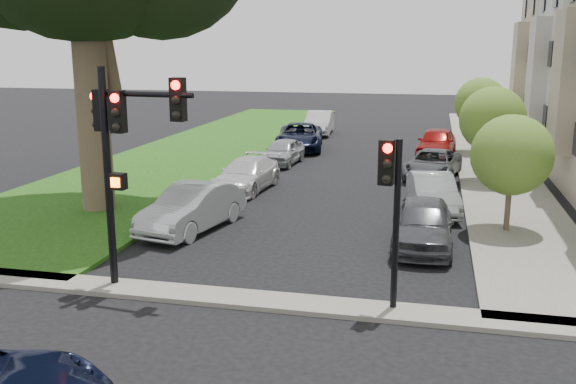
% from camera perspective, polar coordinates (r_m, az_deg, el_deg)
% --- Properties ---
extents(ground, '(140.00, 140.00, 0.00)m').
position_cam_1_polar(ground, '(13.50, -4.87, -13.00)').
color(ground, black).
rests_on(ground, ground).
extents(grass_strip, '(8.00, 44.00, 0.12)m').
position_cam_1_polar(grass_strip, '(38.22, -6.82, 4.04)').
color(grass_strip, '#183612').
rests_on(grass_strip, ground).
extents(sidewalk_right, '(3.50, 44.00, 0.12)m').
position_cam_1_polar(sidewalk_right, '(36.14, 17.45, 3.02)').
color(sidewalk_right, slate).
rests_on(sidewalk_right, ground).
extents(sidewalk_cross, '(60.00, 1.00, 0.12)m').
position_cam_1_polar(sidewalk_cross, '(15.22, -2.56, -9.62)').
color(sidewalk_cross, slate).
rests_on(sidewalk_cross, ground).
extents(small_tree_a, '(2.55, 2.55, 3.82)m').
position_cam_1_polar(small_tree_a, '(21.25, 19.27, 3.12)').
color(small_tree_a, brown).
rests_on(small_tree_a, ground).
extents(small_tree_b, '(2.81, 2.81, 4.22)m').
position_cam_1_polar(small_tree_b, '(28.79, 17.73, 6.15)').
color(small_tree_b, brown).
rests_on(small_tree_b, ground).
extents(small_tree_c, '(2.81, 2.81, 4.21)m').
position_cam_1_polar(small_tree_c, '(36.83, 16.76, 7.55)').
color(small_tree_c, brown).
rests_on(small_tree_c, ground).
extents(traffic_signal_main, '(2.65, 0.69, 5.41)m').
position_cam_1_polar(traffic_signal_main, '(15.68, -14.48, 4.60)').
color(traffic_signal_main, black).
rests_on(traffic_signal_main, ground).
extents(traffic_signal_secondary, '(0.52, 0.42, 3.94)m').
position_cam_1_polar(traffic_signal_secondary, '(14.11, 9.15, -0.11)').
color(traffic_signal_secondary, black).
rests_on(traffic_signal_secondary, ground).
extents(car_parked_0, '(1.75, 4.32, 1.47)m').
position_cam_1_polar(car_parked_0, '(19.44, 11.92, -2.75)').
color(car_parked_0, '#3F4247').
rests_on(car_parked_0, ground).
extents(car_parked_1, '(2.09, 4.35, 1.38)m').
position_cam_1_polar(car_parked_1, '(23.64, 12.72, -0.13)').
color(car_parked_1, '#999BA0').
rests_on(car_parked_1, ground).
extents(car_parked_2, '(2.83, 4.91, 1.29)m').
position_cam_1_polar(car_parked_2, '(29.75, 12.74, 2.43)').
color(car_parked_2, '#3F4247').
rests_on(car_parked_2, ground).
extents(car_parked_3, '(2.32, 4.75, 1.56)m').
position_cam_1_polar(car_parked_3, '(35.51, 13.07, 4.29)').
color(car_parked_3, maroon).
rests_on(car_parked_3, ground).
extents(car_parked_5, '(2.45, 4.74, 1.49)m').
position_cam_1_polar(car_parked_5, '(21.01, -8.49, -1.41)').
color(car_parked_5, '#999BA0').
rests_on(car_parked_5, ground).
extents(car_parked_6, '(2.23, 4.68, 1.32)m').
position_cam_1_polar(car_parked_6, '(26.65, -3.72, 1.56)').
color(car_parked_6, silver).
rests_on(car_parked_6, ground).
extents(car_parked_7, '(1.79, 3.89, 1.29)m').
position_cam_1_polar(car_parked_7, '(32.48, -0.46, 3.61)').
color(car_parked_7, '#999BA0').
rests_on(car_parked_7, ground).
extents(car_parked_8, '(3.34, 5.80, 1.52)m').
position_cam_1_polar(car_parked_8, '(37.08, 1.05, 4.95)').
color(car_parked_8, black).
rests_on(car_parked_8, ground).
extents(car_parked_9, '(1.96, 4.80, 1.55)m').
position_cam_1_polar(car_parked_9, '(43.72, 2.80, 6.17)').
color(car_parked_9, silver).
rests_on(car_parked_9, ground).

